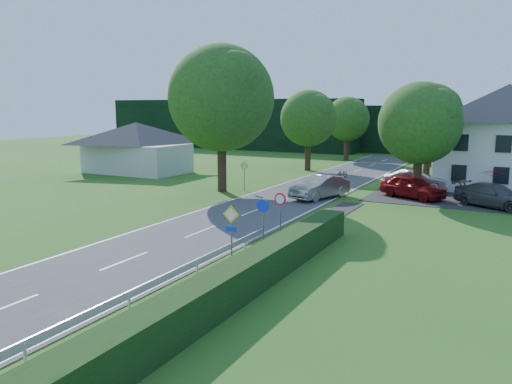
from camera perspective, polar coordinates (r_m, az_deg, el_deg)
The scene contains 30 objects.
ground at distance 19.20m, azimuth -27.19°, elevation -11.95°, with size 160.00×160.00×0.00m, color #265C1A.
road at distance 34.18m, azimuth 1.19°, elevation -1.65°, with size 7.00×80.00×0.04m, color #3A3A3D.
footpath at distance 17.00m, azimuth -11.43°, elevation -13.76°, with size 1.50×44.00×0.04m, color black.
parking_pad at distance 43.62m, azimuth 23.48°, elevation 0.01°, with size 14.00×16.00×0.04m, color black.
line_edge_left at distance 35.72m, azimuth -3.48°, elevation -1.13°, with size 0.12×80.00×0.01m, color white.
line_edge_right at distance 32.89m, azimuth 6.27°, elevation -2.12°, with size 0.12×80.00×0.01m, color white.
line_centre at distance 34.18m, azimuth 1.19°, elevation -1.61°, with size 0.12×80.00×0.01m, color white, non-canonical shape.
guardrail at distance 15.65m, azimuth -21.92°, elevation -15.12°, with size 0.12×26.00×0.69m, color white, non-canonical shape.
hedge_right at distance 14.43m, azimuth -11.73°, elevation -15.43°, with size 1.20×30.00×1.30m, color black.
tree_main at distance 39.95m, azimuth -3.98°, elevation 8.34°, with size 9.40×9.40×11.64m, color #234514, non-canonical shape.
tree_left_far at distance 53.89m, azimuth 5.99°, elevation 7.02°, with size 7.00×7.00×8.58m, color #234514, non-canonical shape.
tree_right_far at distance 52.65m, azimuth 19.13°, elevation 6.76°, with size 7.40×7.40×9.09m, color #234514, non-canonical shape.
tree_left_back at distance 65.04m, azimuth 10.35°, elevation 7.13°, with size 6.60×6.60×8.07m, color #234514, non-canonical shape.
tree_right_back at distance 60.74m, azimuth 19.31°, elevation 6.34°, with size 6.20×6.20×7.56m, color #234514, non-canonical shape.
tree_right_mid at distance 38.62m, azimuth 18.12°, elevation 5.57°, with size 7.00×7.00×8.58m, color #234514, non-canonical shape.
treeline_left at distance 83.88m, azimuth -3.15°, elevation 7.78°, with size 44.00×6.00×8.00m, color black.
treeline_right at distance 76.39m, azimuth 22.61°, elevation 6.50°, with size 30.00×5.00×7.00m, color black.
bungalow_left at distance 53.27m, azimuth -13.46°, elevation 5.07°, with size 11.00×6.50×5.20m.
house_white at distance 46.07m, azimuth 26.63°, elevation 5.76°, with size 10.60×8.40×8.60m.
streetlight at distance 40.66m, azimuth 18.01°, elevation 6.00°, with size 2.03×0.18×8.00m.
sign_priority_right at distance 21.47m, azimuth -2.86°, elevation -3.61°, with size 0.78×0.09×2.59m.
sign_roundabout at distance 24.07m, azimuth 0.78°, elevation -2.45°, with size 0.64×0.08×2.37m.
sign_speed_limit at distance 25.80m, azimuth 2.79°, elevation -1.42°, with size 0.64×0.11×2.37m.
sign_priority_left at distance 40.34m, azimuth -1.36°, elevation 2.53°, with size 0.78×0.09×2.44m.
moving_car at distance 37.27m, azimuth 7.31°, elevation 0.59°, with size 1.82×5.21×1.72m, color #9E9EA2.
motorcycle at distance 48.28m, azimuth 9.85°, elevation 2.09°, with size 0.60×1.71×0.90m, color black.
parked_car_red at distance 38.89m, azimuth 17.46°, elevation 0.59°, with size 2.01×5.00×1.70m, color maroon.
parked_car_silver_a at distance 42.46m, azimuth 17.70°, elevation 1.26°, with size 1.73×4.97×1.64m, color #A4A5A8.
parked_car_grey at distance 37.30m, azimuth 25.59°, elevation -0.39°, with size 2.21×5.43×1.57m, color #434247.
parasol at distance 41.51m, azimuth 25.41°, elevation 0.89°, with size 2.24×2.28×2.05m, color red.
Camera 1 is at (14.95, -10.00, 6.72)m, focal length 35.00 mm.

